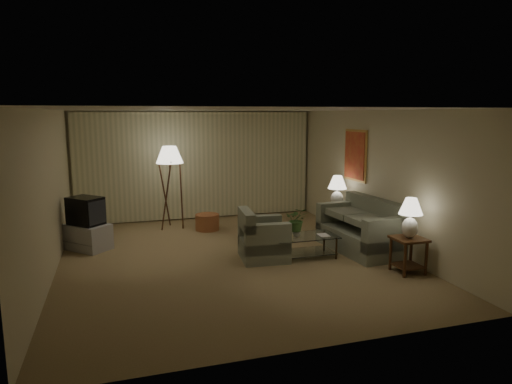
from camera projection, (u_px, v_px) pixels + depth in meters
ground at (230, 258)px, 8.43m from camera, size 7.00×7.00×0.00m
room_shell at (213, 156)px, 9.56m from camera, size 6.04×7.02×2.72m
sofa at (359, 230)px, 8.82m from camera, size 1.95×1.18×0.80m
armchair at (264, 239)px, 8.32m from camera, size 1.03×0.99×0.73m
side_table_near at (408, 249)px, 7.59m from camera, size 0.51×0.51×0.60m
side_table_far at (336, 216)px, 10.04m from camera, size 0.52×0.43×0.60m
table_lamp_near at (410, 214)px, 7.49m from camera, size 0.39×0.39×0.67m
table_lamp_far at (337, 189)px, 9.94m from camera, size 0.41×0.41×0.70m
coffee_table at (304, 243)px, 8.40m from camera, size 1.20×0.66×0.41m
tv_cabinet at (87, 237)px, 8.94m from camera, size 1.41×1.41×0.50m
crt_tv at (86, 211)px, 8.85m from camera, size 1.08×1.08×0.54m
floor_lamp at (170, 186)px, 10.46m from camera, size 0.62×0.62×1.91m
ottoman at (207, 222)px, 10.44m from camera, size 0.68×0.68×0.36m
vase at (297, 233)px, 8.32m from camera, size 0.14×0.14×0.15m
flowers at (297, 217)px, 8.27m from camera, size 0.49×0.46×0.44m
book at (319, 236)px, 8.35m from camera, size 0.20×0.26×0.02m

